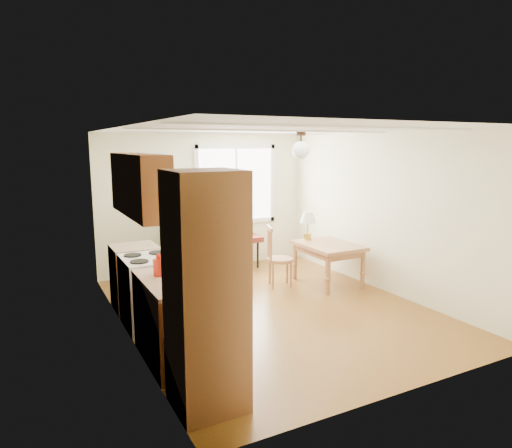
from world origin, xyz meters
TOP-DOWN VIEW (x-y plane):
  - room_shell at (0.00, 0.00)m, footprint 4.60×5.60m
  - kitchen_run at (-1.72, -0.63)m, footprint 0.65×3.40m
  - window_unit at (0.60, 2.47)m, footprint 1.64×0.05m
  - pendant_light at (0.70, 0.40)m, footprint 0.26×0.26m
  - refrigerator at (-0.63, 1.90)m, footprint 0.68×0.70m
  - bench at (0.30, 2.22)m, footprint 1.29×0.49m
  - dining_table at (1.41, 0.61)m, footprint 0.82×1.09m
  - chair at (0.56, 0.91)m, footprint 0.48×0.47m
  - table_lamp at (1.29, 1.05)m, footprint 0.28×0.28m
  - coffee_maker at (-1.72, -1.32)m, footprint 0.23×0.26m
  - kettle at (-1.78, -0.65)m, footprint 0.13×0.13m

SIDE VIEW (x-z plane):
  - bench at x=0.30m, z-range 0.23..0.83m
  - chair at x=0.56m, z-range 0.07..1.06m
  - dining_table at x=1.41m, z-range 0.24..0.92m
  - refrigerator at x=-0.63m, z-range 0.00..1.59m
  - kitchen_run at x=-1.72m, z-range -0.26..1.94m
  - kettle at x=-1.78m, z-range 0.88..1.12m
  - coffee_maker at x=-1.72m, z-range 0.85..1.20m
  - table_lamp at x=1.29m, z-range 0.79..1.28m
  - room_shell at x=0.00m, z-range -0.06..2.56m
  - window_unit at x=0.60m, z-range 0.79..2.31m
  - pendant_light at x=0.70m, z-range 2.04..2.44m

